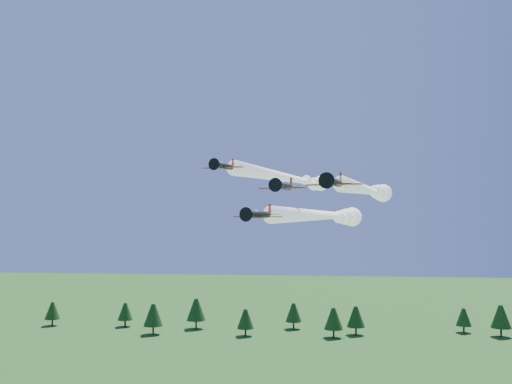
# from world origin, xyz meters

# --- Properties ---
(plane_lead) EXTENTS (20.04, 41.55, 3.70)m
(plane_lead) POSITION_xyz_m (8.14, 15.78, 38.99)
(plane_lead) COLOR black
(plane_lead) RESTS_ON ground
(plane_left) EXTENTS (20.69, 55.18, 3.70)m
(plane_left) POSITION_xyz_m (1.62, 34.21, 46.62)
(plane_left) COLOR black
(plane_left) RESTS_ON ground
(plane_right) EXTENTS (17.17, 45.21, 3.70)m
(plane_right) POSITION_xyz_m (16.04, 23.23, 43.64)
(plane_right) COLOR black
(plane_right) RESTS_ON ground
(plane_slot) EXTENTS (7.83, 8.67, 2.74)m
(plane_slot) POSITION_xyz_m (1.32, 6.19, 43.55)
(plane_slot) COLOR black
(plane_slot) RESTS_ON ground
(treeline) EXTENTS (177.41, 20.31, 10.38)m
(treeline) POSITION_xyz_m (0.14, 109.14, 5.97)
(treeline) COLOR #382314
(treeline) RESTS_ON ground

